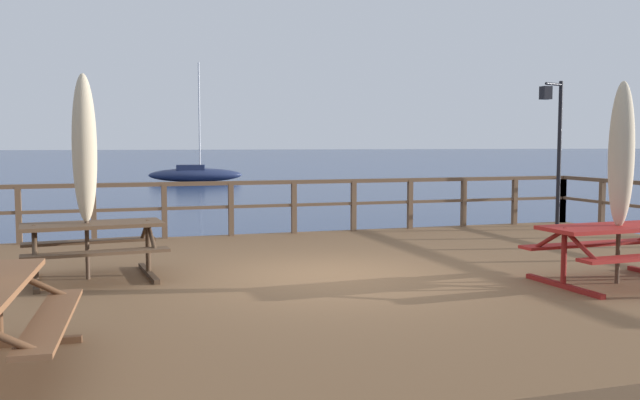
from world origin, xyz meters
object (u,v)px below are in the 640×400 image
at_px(sailboat_distant, 195,174).
at_px(patio_umbrella_tall_back_left, 84,149).
at_px(picnic_table_front_left, 93,238).
at_px(picnic_table_back_left, 619,241).
at_px(lamp_post_hooked, 555,131).
at_px(patio_umbrella_short_back, 621,156).

bearing_deg(sailboat_distant, patio_umbrella_tall_back_left, -99.26).
height_order(picnic_table_front_left, picnic_table_back_left, same).
height_order(patio_umbrella_tall_back_left, sailboat_distant, sailboat_distant).
relative_size(picnic_table_front_left, patio_umbrella_tall_back_left, 0.70).
bearing_deg(lamp_post_hooked, patio_umbrella_tall_back_left, -161.76).
height_order(lamp_post_hooked, sailboat_distant, sailboat_distant).
height_order(picnic_table_back_left, patio_umbrella_short_back, patio_umbrella_short_back).
relative_size(picnic_table_front_left, patio_umbrella_short_back, 0.74).
xyz_separation_m(picnic_table_front_left, sailboat_distant, (5.67, 35.30, -0.69)).
relative_size(picnic_table_back_left, sailboat_distant, 0.28).
height_order(patio_umbrella_tall_back_left, lamp_post_hooked, lamp_post_hooked).
height_order(patio_umbrella_tall_back_left, patio_umbrella_short_back, patio_umbrella_tall_back_left).
xyz_separation_m(patio_umbrella_tall_back_left, sailboat_distant, (5.75, 35.27, -1.88)).
distance_m(picnic_table_back_left, patio_umbrella_tall_back_left, 7.15).
relative_size(picnic_table_back_left, patio_umbrella_tall_back_left, 0.79).
xyz_separation_m(picnic_table_front_left, patio_umbrella_tall_back_left, (-0.08, 0.03, 1.20)).
distance_m(picnic_table_back_left, lamp_post_hooked, 6.49).
bearing_deg(picnic_table_front_left, patio_umbrella_short_back, -19.58).
bearing_deg(lamp_post_hooked, sailboat_distant, 96.95).
distance_m(lamp_post_hooked, sailboat_distant, 32.41).
bearing_deg(picnic_table_back_left, sailboat_distant, 91.36).
height_order(picnic_table_back_left, lamp_post_hooked, lamp_post_hooked).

